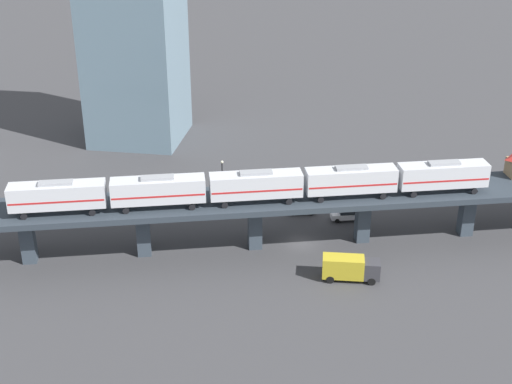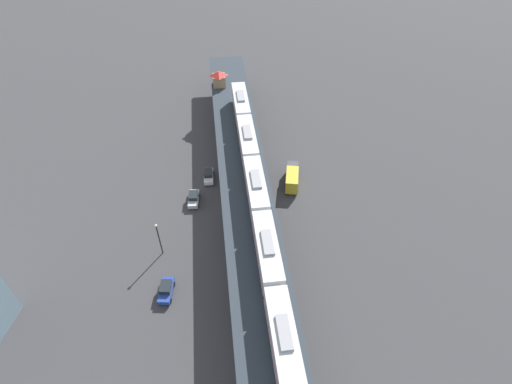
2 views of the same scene
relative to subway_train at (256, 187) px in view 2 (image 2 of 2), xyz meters
The scene contains 9 objects.
ground_plane 12.08m from the subway_train, 61.89° to the right, with size 400.00×400.00×0.00m, color #38383A.
elevated_viaduct 7.74m from the subway_train, 62.20° to the right, with size 33.45×90.75×7.53m.
subway_train is the anchor object (origin of this frame).
signal_hut 38.05m from the subway_train, 68.25° to the right, with size 3.98×3.98×3.40m.
street_car_silver 16.27m from the subway_train, 21.87° to the right, with size 2.60×4.66×1.89m.
street_car_blue 20.60m from the subway_train, 52.35° to the left, with size 2.39×4.60×1.89m.
street_car_white 18.64m from the subway_train, 45.88° to the right, with size 2.82×4.71×1.89m.
delivery_truck 16.03m from the subway_train, 111.41° to the right, with size 2.72×7.32×3.20m.
street_lamp 17.24m from the subway_train, 27.37° to the left, with size 0.44×0.44×6.94m.
Camera 2 is at (-10.36, 51.25, 52.40)m, focal length 28.00 mm.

